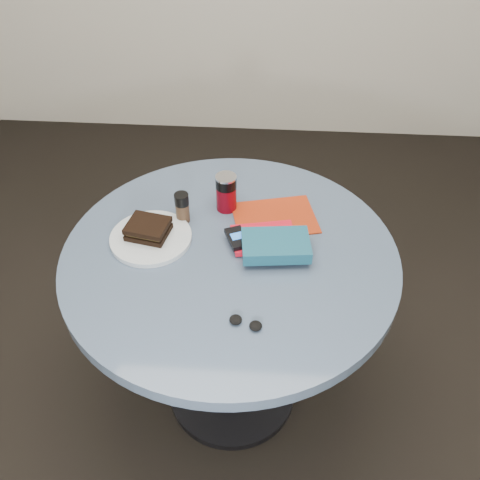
# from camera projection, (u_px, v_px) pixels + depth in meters

# --- Properties ---
(ground) EXTENTS (4.00, 4.00, 0.00)m
(ground) POSITION_uv_depth(u_px,v_px,m) (232.00, 392.00, 2.08)
(ground) COLOR black
(ground) RESTS_ON ground
(table) EXTENTS (1.00, 1.00, 0.75)m
(table) POSITION_uv_depth(u_px,v_px,m) (231.00, 290.00, 1.69)
(table) COLOR black
(table) RESTS_ON ground
(plate) EXTENTS (0.30, 0.30, 0.02)m
(plate) POSITION_uv_depth(u_px,v_px,m) (151.00, 238.00, 1.62)
(plate) COLOR silver
(plate) RESTS_ON table
(sandwich) EXTENTS (0.14, 0.12, 0.04)m
(sandwich) POSITION_uv_depth(u_px,v_px,m) (148.00, 229.00, 1.60)
(sandwich) COLOR black
(sandwich) RESTS_ON plate
(soda_can) EXTENTS (0.09, 0.09, 0.12)m
(soda_can) POSITION_uv_depth(u_px,v_px,m) (226.00, 192.00, 1.69)
(soda_can) COLOR #660510
(soda_can) RESTS_ON table
(pepper_grinder) EXTENTS (0.06, 0.06, 0.10)m
(pepper_grinder) POSITION_uv_depth(u_px,v_px,m) (182.00, 207.00, 1.66)
(pepper_grinder) COLOR #3E2A1A
(pepper_grinder) RESTS_ON table
(magazine) EXTENTS (0.29, 0.25, 0.00)m
(magazine) POSITION_uv_depth(u_px,v_px,m) (275.00, 218.00, 1.70)
(magazine) COLOR #9C290E
(magazine) RESTS_ON table
(red_book) EXTENTS (0.21, 0.16, 0.02)m
(red_book) POSITION_uv_depth(u_px,v_px,m) (264.00, 238.00, 1.61)
(red_book) COLOR red
(red_book) RESTS_ON magazine
(novel) EXTENTS (0.21, 0.15, 0.04)m
(novel) POSITION_uv_depth(u_px,v_px,m) (276.00, 245.00, 1.55)
(novel) COLOR navy
(novel) RESTS_ON red_book
(mp3_player) EXTENTS (0.08, 0.10, 0.02)m
(mp3_player) POSITION_uv_depth(u_px,v_px,m) (237.00, 238.00, 1.59)
(mp3_player) COLOR black
(mp3_player) RESTS_ON red_book
(headphones) EXTENTS (0.09, 0.06, 0.02)m
(headphones) POSITION_uv_depth(u_px,v_px,m) (246.00, 323.00, 1.37)
(headphones) COLOR black
(headphones) RESTS_ON table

